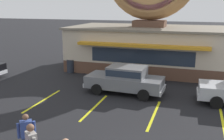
# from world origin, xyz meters

# --- Properties ---
(donut_shop_building) EXTENTS (12.30, 6.75, 10.96)m
(donut_shop_building) POSITION_xyz_m (-2.88, 13.94, 3.74)
(donut_shop_building) COLOR brown
(donut_shop_building) RESTS_ON ground
(car_grey) EXTENTS (4.63, 2.13, 1.60)m
(car_grey) POSITION_xyz_m (-3.05, 7.61, 0.87)
(car_grey) COLOR slate
(car_grey) RESTS_ON ground
(pedestrian_beanie_man) EXTENTS (0.48, 0.43, 1.56)m
(pedestrian_beanie_man) POSITION_xyz_m (-4.37, 0.15, 0.86)
(pedestrian_beanie_man) COLOR #474C66
(pedestrian_beanie_man) RESTS_ON ground
(trash_bin) EXTENTS (0.57, 0.57, 0.97)m
(trash_bin) POSITION_xyz_m (-8.29, 10.99, 0.50)
(trash_bin) COLOR #232833
(trash_bin) RESTS_ON ground
(parking_stripe_far_left) EXTENTS (0.12, 3.60, 0.01)m
(parking_stripe_far_left) POSITION_xyz_m (-6.93, 5.00, 0.00)
(parking_stripe_far_left) COLOR yellow
(parking_stripe_far_left) RESTS_ON ground
(parking_stripe_left) EXTENTS (0.12, 3.60, 0.01)m
(parking_stripe_left) POSITION_xyz_m (-3.93, 5.00, 0.00)
(parking_stripe_left) COLOR yellow
(parking_stripe_left) RESTS_ON ground
(parking_stripe_mid_left) EXTENTS (0.12, 3.60, 0.01)m
(parking_stripe_mid_left) POSITION_xyz_m (-0.93, 5.00, 0.00)
(parking_stripe_mid_left) COLOR yellow
(parking_stripe_mid_left) RESTS_ON ground
(parking_stripe_centre) EXTENTS (0.12, 3.60, 0.01)m
(parking_stripe_centre) POSITION_xyz_m (2.07, 5.00, 0.00)
(parking_stripe_centre) COLOR yellow
(parking_stripe_centre) RESTS_ON ground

